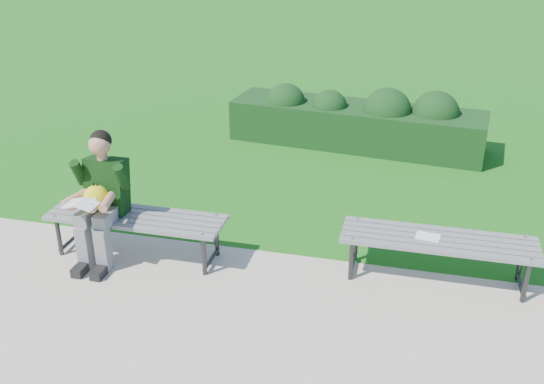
{
  "coord_description": "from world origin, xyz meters",
  "views": [
    {
      "loc": [
        1.34,
        -5.28,
        3.23
      ],
      "look_at": [
        0.09,
        -0.21,
        0.81
      ],
      "focal_mm": 40.0,
      "sensor_mm": 36.0,
      "label": 1
    }
  ],
  "objects_px": {
    "bench_right": "(438,243)",
    "seated_boy": "(101,194)",
    "bench_left": "(136,221)",
    "hedge": "(361,121)",
    "paper_sheet": "(428,237)"
  },
  "relations": [
    {
      "from": "paper_sheet",
      "to": "seated_boy",
      "type": "bearing_deg",
      "value": -173.62
    },
    {
      "from": "bench_left",
      "to": "paper_sheet",
      "type": "height_order",
      "value": "bench_left"
    },
    {
      "from": "bench_left",
      "to": "bench_right",
      "type": "bearing_deg",
      "value": 4.97
    },
    {
      "from": "bench_left",
      "to": "bench_right",
      "type": "xyz_separation_m",
      "value": [
        2.94,
        0.26,
        0.0
      ]
    },
    {
      "from": "seated_boy",
      "to": "bench_right",
      "type": "bearing_deg",
      "value": 6.19
    },
    {
      "from": "hedge",
      "to": "paper_sheet",
      "type": "relative_size",
      "value": 16.06
    },
    {
      "from": "hedge",
      "to": "paper_sheet",
      "type": "height_order",
      "value": "hedge"
    },
    {
      "from": "bench_right",
      "to": "paper_sheet",
      "type": "xyz_separation_m",
      "value": [
        -0.1,
        0.0,
        0.06
      ]
    },
    {
      "from": "hedge",
      "to": "seated_boy",
      "type": "relative_size",
      "value": 2.92
    },
    {
      "from": "bench_right",
      "to": "paper_sheet",
      "type": "bearing_deg",
      "value": 180.0
    },
    {
      "from": "bench_right",
      "to": "seated_boy",
      "type": "height_order",
      "value": "seated_boy"
    },
    {
      "from": "bench_left",
      "to": "bench_right",
      "type": "height_order",
      "value": "same"
    },
    {
      "from": "seated_boy",
      "to": "paper_sheet",
      "type": "distance_m",
      "value": 3.17
    },
    {
      "from": "paper_sheet",
      "to": "hedge",
      "type": "bearing_deg",
      "value": 105.81
    },
    {
      "from": "seated_boy",
      "to": "paper_sheet",
      "type": "relative_size",
      "value": 5.5
    }
  ]
}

